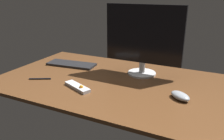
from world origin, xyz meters
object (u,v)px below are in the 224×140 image
at_px(computer_mouse, 180,96).
at_px(pen, 40,79).
at_px(monitor, 143,37).
at_px(media_remote, 78,87).
at_px(keyboard, 71,64).

height_order(computer_mouse, pen, computer_mouse).
bearing_deg(computer_mouse, monitor, 176.14).
distance_m(media_remote, pen, 0.29).
distance_m(monitor, keyboard, 0.58).
bearing_deg(media_remote, computer_mouse, 35.04).
xyz_separation_m(keyboard, media_remote, (0.28, -0.33, 0.00)).
distance_m(computer_mouse, media_remote, 0.55).
height_order(keyboard, pen, keyboard).
xyz_separation_m(monitor, keyboard, (-0.53, -0.05, -0.24)).
xyz_separation_m(keyboard, pen, (-0.01, -0.32, -0.00)).
relative_size(monitor, media_remote, 2.56).
bearing_deg(keyboard, computer_mouse, -20.55).
bearing_deg(computer_mouse, media_remote, -129.86).
xyz_separation_m(keyboard, computer_mouse, (0.82, -0.21, 0.01)).
relative_size(keyboard, pen, 2.67).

